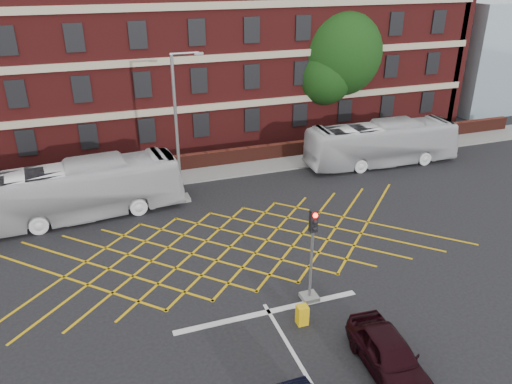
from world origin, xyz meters
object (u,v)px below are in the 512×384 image
object	(u,v)px
bus_left	(77,191)
street_lamp	(179,153)
utility_cabinet	(302,315)
traffic_light_near	(311,264)
bus_right	(382,143)
deciduous_tree	(337,59)
car_maroon	(389,355)

from	to	relation	value
bus_left	street_lamp	xyz separation A→B (m)	(5.90, 0.27, 1.38)
utility_cabinet	traffic_light_near	bearing A→B (deg)	54.67
utility_cabinet	bus_right	bearing A→B (deg)	48.55
deciduous_tree	street_lamp	size ratio (longest dim) A/B	1.16
bus_right	car_maroon	world-z (taller)	bus_right
deciduous_tree	utility_cabinet	distance (m)	26.04
deciduous_tree	street_lamp	distance (m)	17.67
car_maroon	traffic_light_near	distance (m)	4.87
bus_left	utility_cabinet	bearing A→B (deg)	-152.60
bus_right	traffic_light_near	xyz separation A→B (m)	(-11.50, -12.76, 0.23)
bus_left	bus_right	xyz separation A→B (m)	(20.51, 1.44, -0.08)
traffic_light_near	car_maroon	bearing A→B (deg)	-79.74
car_maroon	utility_cabinet	distance (m)	3.80
car_maroon	utility_cabinet	size ratio (longest dim) A/B	4.99
car_maroon	traffic_light_near	size ratio (longest dim) A/B	0.98
deciduous_tree	traffic_light_near	world-z (taller)	deciduous_tree
bus_left	car_maroon	xyz separation A→B (m)	(9.85, -16.00, -0.90)
bus_left	street_lamp	world-z (taller)	street_lamp
deciduous_tree	utility_cabinet	size ratio (longest dim) A/B	12.04
traffic_light_near	street_lamp	distance (m)	12.06
traffic_light_near	deciduous_tree	bearing A→B (deg)	60.32
deciduous_tree	utility_cabinet	world-z (taller)	deciduous_tree
bus_left	bus_right	world-z (taller)	bus_left
deciduous_tree	bus_right	bearing A→B (deg)	-91.86
bus_right	utility_cabinet	world-z (taller)	bus_right
utility_cabinet	deciduous_tree	bearing A→B (deg)	59.95
bus_left	street_lamp	size ratio (longest dim) A/B	1.32
deciduous_tree	car_maroon	bearing A→B (deg)	-113.32
deciduous_tree	traffic_light_near	bearing A→B (deg)	-119.68
bus_left	traffic_light_near	bearing A→B (deg)	-146.47
street_lamp	bus_left	bearing A→B (deg)	-177.40
bus_left	traffic_light_near	size ratio (longest dim) A/B	2.71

